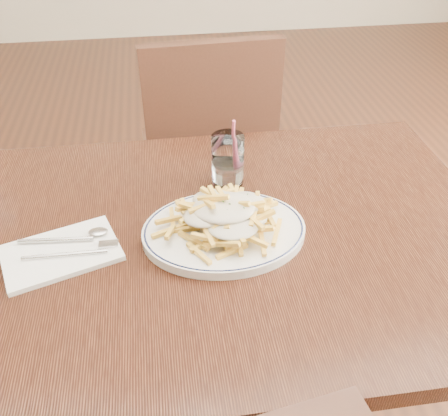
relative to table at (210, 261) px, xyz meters
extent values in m
cube|color=black|center=(0.00, 0.00, 0.06)|extent=(1.20, 0.80, 0.04)
cylinder|color=black|center=(-0.55, 0.35, -0.32)|extent=(0.05, 0.05, 0.71)
cylinder|color=black|center=(0.55, 0.35, -0.32)|extent=(0.05, 0.05, 0.71)
cube|color=black|center=(0.07, 0.82, -0.24)|extent=(0.45, 0.45, 0.04)
cube|color=black|center=(0.09, 0.63, 0.02)|extent=(0.43, 0.07, 0.47)
cylinder|color=black|center=(0.24, 1.01, -0.46)|extent=(0.04, 0.04, 0.42)
cylinder|color=black|center=(-0.12, 0.99, -0.46)|extent=(0.04, 0.04, 0.42)
cylinder|color=black|center=(0.27, 0.65, -0.46)|extent=(0.04, 0.04, 0.42)
cylinder|color=black|center=(-0.10, 0.63, -0.46)|extent=(0.04, 0.04, 0.42)
torus|color=black|center=(0.03, -0.01, 0.09)|extent=(0.36, 0.36, 0.01)
ellipsoid|color=beige|center=(0.03, -0.01, 0.15)|extent=(0.18, 0.15, 0.03)
cube|color=white|center=(-0.29, -0.03, 0.08)|extent=(0.25, 0.20, 0.01)
cylinder|color=white|center=(0.06, 0.18, 0.14)|extent=(0.07, 0.07, 0.12)
cylinder|color=white|center=(0.06, 0.18, 0.11)|extent=(0.07, 0.07, 0.05)
cylinder|color=#D35070|center=(0.08, 0.18, 0.16)|extent=(0.01, 0.04, 0.16)
camera|label=1|loc=(-0.08, -0.77, 0.74)|focal=40.00mm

